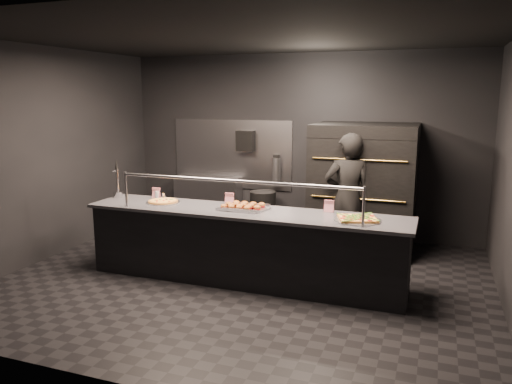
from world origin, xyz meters
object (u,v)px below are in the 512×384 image
slider_tray_a (237,207)px  slider_tray_b (247,206)px  fire_extinguisher (276,171)px  towel_dispenser (246,141)px  round_pizza (163,201)px  worker (347,198)px  pizza_oven (364,187)px  service_counter (244,246)px  trash_bin (263,213)px  prep_shelf (208,201)px  square_pizza (357,219)px  beer_tap (118,186)px

slider_tray_a → slider_tray_b: slider_tray_b is taller
fire_extinguisher → towel_dispenser: bearing=-179.0°
round_pizza → worker: bearing=27.5°
pizza_oven → fire_extinguisher: bearing=162.1°
pizza_oven → fire_extinguisher: size_ratio=3.78×
service_counter → trash_bin: bearing=103.1°
fire_extinguisher → trash_bin: 0.76m
prep_shelf → square_pizza: 3.84m
service_counter → prep_shelf: service_counter is taller
trash_bin → worker: size_ratio=0.40×
square_pizza → trash_bin: square_pizza is taller
beer_tap → worker: 3.21m
trash_bin → worker: worker is taller
round_pizza → square_pizza: square_pizza is taller
fire_extinguisher → trash_bin: size_ratio=0.69×
slider_tray_b → worker: bearing=46.7°
prep_shelf → towel_dispenser: size_ratio=3.43×
beer_tap → slider_tray_b: bearing=-1.8°
beer_tap → slider_tray_b: 1.95m
pizza_oven → slider_tray_a: bearing=-124.8°
towel_dispenser → trash_bin: (0.41, -0.26, -1.18)m
beer_tap → slider_tray_b: (1.95, -0.06, -0.12)m
slider_tray_b → square_pizza: bearing=-4.5°
towel_dispenser → slider_tray_b: size_ratio=0.60×
round_pizza → slider_tray_a: size_ratio=0.96×
trash_bin → worker: bearing=-30.1°
prep_shelf → worker: (2.67, -1.09, 0.46)m
pizza_oven → towel_dispenser: (-2.10, 0.49, 0.58)m
worker → beer_tap: bearing=-3.1°
square_pizza → trash_bin: (-1.89, 2.15, -0.57)m
pizza_oven → prep_shelf: size_ratio=1.59×
pizza_oven → worker: 0.69m
slider_tray_a → prep_shelf: bearing=123.2°
pizza_oven → slider_tray_b: pizza_oven is taller
prep_shelf → worker: worker is taller
towel_dispenser → worker: (1.97, -1.16, -0.64)m
prep_shelf → fire_extinguisher: fire_extinguisher is taller
round_pizza → worker: 2.53m
service_counter → trash_bin: 2.19m
slider_tray_b → beer_tap: bearing=178.2°
beer_tap → trash_bin: (1.46, 1.98, -0.71)m
beer_tap → square_pizza: size_ratio=1.00×
pizza_oven → slider_tray_b: 2.17m
round_pizza → square_pizza: 2.58m
fire_extinguisher → slider_tray_a: size_ratio=1.07×
worker → pizza_oven: bearing=-123.5°
towel_dispenser → trash_bin: bearing=-32.3°
beer_tap → round_pizza: size_ratio=1.19×
slider_tray_b → trash_bin: size_ratio=0.80×
fire_extinguisher → worker: 1.85m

